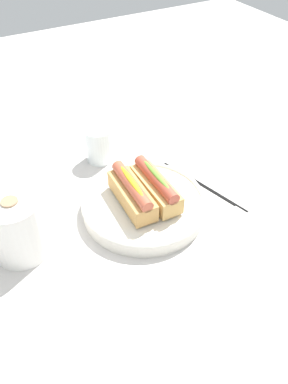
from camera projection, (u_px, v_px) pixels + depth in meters
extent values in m
plane|color=beige|center=(138.00, 206.00, 0.88)|extent=(2.40, 2.40, 0.00)
cylinder|color=silver|center=(144.00, 206.00, 0.86)|extent=(0.27, 0.27, 0.03)
torus|color=silver|center=(144.00, 201.00, 0.85)|extent=(0.27, 0.27, 0.01)
cube|color=tan|center=(156.00, 189.00, 0.84)|extent=(0.15, 0.05, 0.04)
cylinder|color=#B24C38|center=(156.00, 179.00, 0.82)|extent=(0.15, 0.03, 0.03)
ellipsoid|color=olive|center=(156.00, 175.00, 0.81)|extent=(0.11, 0.01, 0.01)
cube|color=tan|center=(132.00, 195.00, 0.83)|extent=(0.15, 0.06, 0.04)
cylinder|color=#BC563D|center=(132.00, 185.00, 0.81)|extent=(0.15, 0.03, 0.03)
ellipsoid|color=gold|center=(132.00, 181.00, 0.80)|extent=(0.11, 0.02, 0.01)
cylinder|color=white|center=(100.00, 144.00, 0.99)|extent=(0.07, 0.07, 0.09)
cylinder|color=silver|center=(100.00, 149.00, 0.99)|extent=(0.06, 0.06, 0.06)
cylinder|color=white|center=(18.00, 229.00, 0.74)|extent=(0.11, 0.11, 0.13)
cylinder|color=#997A5B|center=(10.00, 203.00, 0.70)|extent=(0.03, 0.03, 0.00)
cylinder|color=black|center=(198.00, 182.00, 0.94)|extent=(0.21, 0.06, 0.01)
cylinder|color=black|center=(209.00, 188.00, 0.92)|extent=(0.21, 0.06, 0.01)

